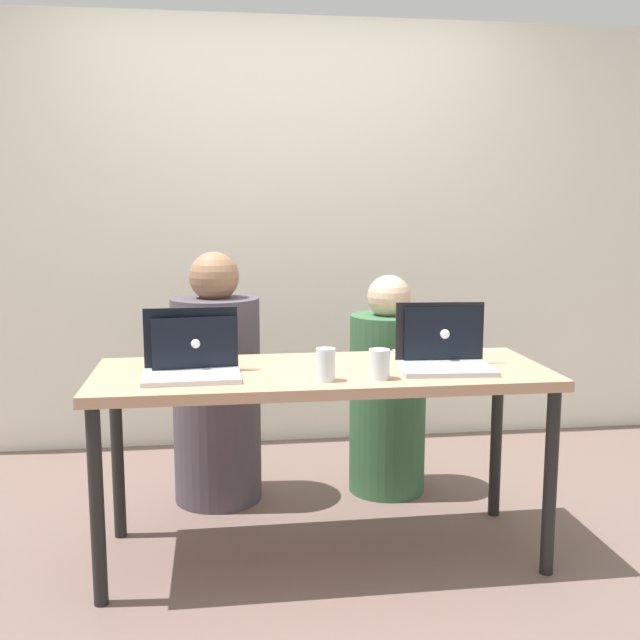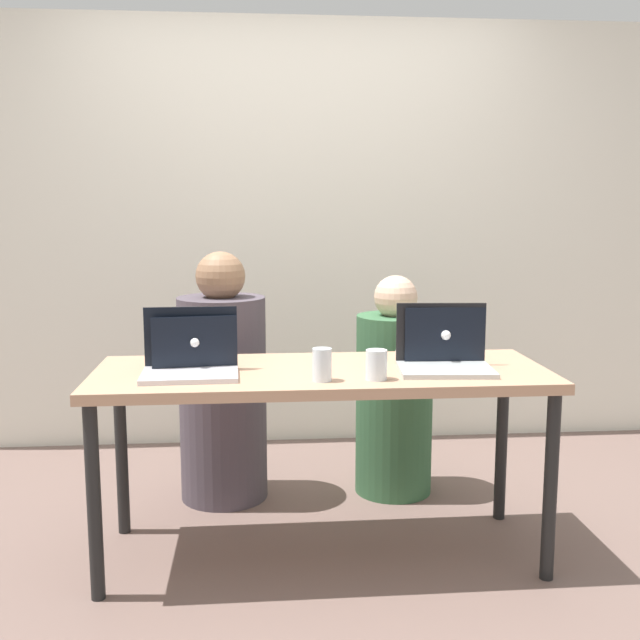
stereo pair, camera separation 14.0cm
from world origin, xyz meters
name	(u,v)px [view 1 (the left image)]	position (x,y,z in m)	size (l,w,h in m)	color
ground_plane	(322,553)	(0.00, 0.00, 0.00)	(12.00, 12.00, 0.00)	#705951
back_wall	(285,236)	(0.00, 1.52, 1.20)	(4.50, 0.10, 2.39)	white
desk	(322,387)	(0.00, 0.00, 0.68)	(1.73, 0.64, 0.75)	tan
person_on_left	(217,391)	(-0.40, 0.63, 0.52)	(0.47, 0.47, 1.16)	#4E454F
person_on_right	(388,396)	(0.40, 0.63, 0.46)	(0.39, 0.39, 1.05)	#376440
laptop_back_left	(194,357)	(-0.49, 0.07, 0.80)	(0.34, 0.26, 0.21)	#3D3937
laptop_front_left	(191,362)	(-0.49, -0.05, 0.80)	(0.36, 0.29, 0.24)	silver
laptop_front_right	(444,355)	(0.46, -0.05, 0.80)	(0.37, 0.30, 0.24)	#B4B9B9
laptop_back_right	(438,348)	(0.49, 0.10, 0.80)	(0.32, 0.27, 0.23)	silver
water_glass_right	(379,366)	(0.18, -0.19, 0.80)	(0.08, 0.08, 0.11)	silver
water_glass_center	(326,367)	(-0.02, -0.19, 0.80)	(0.07, 0.07, 0.12)	silver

